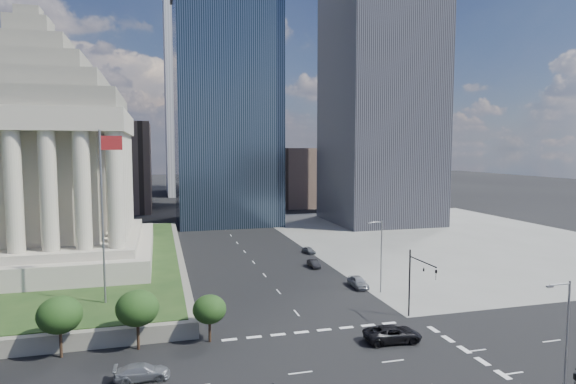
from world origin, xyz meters
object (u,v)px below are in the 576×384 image
object	(u,v)px
pickup_truck	(393,334)
suv_grey	(142,372)
traffic_signal_ne	(418,277)
parked_sedan_mid	(314,264)
flagpole	(104,207)
parked_sedan_near	(358,282)
war_memorial	(35,138)
street_lamp_south	(565,338)
parked_sedan_far	(309,250)
street_lamp_north	(380,252)

from	to	relation	value
pickup_truck	suv_grey	xyz separation A→B (m)	(-24.56, -1.77, -0.15)
traffic_signal_ne	parked_sedan_mid	xyz separation A→B (m)	(-3.50, 27.09, -4.63)
flagpole	pickup_truck	world-z (taller)	flagpole
pickup_truck	parked_sedan_near	bearing A→B (deg)	-8.48
war_memorial	flagpole	distance (m)	28.16
street_lamp_south	suv_grey	world-z (taller)	street_lamp_south
traffic_signal_ne	pickup_truck	distance (m)	8.33
pickup_truck	suv_grey	size ratio (longest dim) A/B	1.28
parked_sedan_near	parked_sedan_far	size ratio (longest dim) A/B	1.29
pickup_truck	suv_grey	world-z (taller)	pickup_truck
war_memorial	flagpole	world-z (taller)	war_memorial
street_lamp_north	parked_sedan_far	size ratio (longest dim) A/B	2.77
street_lamp_south	parked_sedan_far	size ratio (longest dim) A/B	2.77
war_memorial	traffic_signal_ne	bearing A→B (deg)	-36.42
pickup_truck	parked_sedan_mid	bearing A→B (deg)	1.14
war_memorial	traffic_signal_ne	size ratio (longest dim) A/B	4.88
suv_grey	parked_sedan_mid	size ratio (longest dim) A/B	1.25
pickup_truck	war_memorial	bearing A→B (deg)	51.17
traffic_signal_ne	parked_sedan_mid	world-z (taller)	traffic_signal_ne
street_lamp_south	parked_sedan_near	world-z (taller)	street_lamp_south
traffic_signal_ne	parked_sedan_near	distance (m)	15.11
suv_grey	parked_sedan_mid	bearing A→B (deg)	-37.65
street_lamp_north	war_memorial	bearing A→B (deg)	154.08
street_lamp_south	parked_sedan_mid	bearing A→B (deg)	95.29
street_lamp_north	parked_sedan_near	size ratio (longest dim) A/B	2.15
parked_sedan_mid	parked_sedan_far	world-z (taller)	parked_sedan_mid
flagpole	parked_sedan_near	distance (m)	35.77
street_lamp_south	suv_grey	xyz separation A→B (m)	(-30.78, 13.37, -4.98)
flagpole	parked_sedan_far	size ratio (longest dim) A/B	5.54
flagpole	street_lamp_south	bearing A→B (deg)	-40.47
pickup_truck	street_lamp_north	bearing A→B (deg)	-16.85
war_memorial	parked_sedan_mid	distance (m)	48.30
war_memorial	parked_sedan_far	bearing A→B (deg)	4.20
traffic_signal_ne	parked_sedan_mid	distance (m)	27.71
street_lamp_south	parked_sedan_far	xyz separation A→B (m)	(-1.83, 57.34, -5.05)
parked_sedan_near	parked_sedan_mid	size ratio (longest dim) A/B	1.24
war_memorial	pickup_truck	world-z (taller)	war_memorial
parked_sedan_near	suv_grey	bearing A→B (deg)	-143.36
flagpole	suv_grey	size ratio (longest dim) A/B	4.28
flagpole	traffic_signal_ne	size ratio (longest dim) A/B	2.50
street_lamp_south	parked_sedan_mid	distance (m)	47.26
street_lamp_north	parked_sedan_mid	distance (m)	17.13
flagpole	parked_sedan_mid	bearing A→B (deg)	28.57
traffic_signal_ne	suv_grey	distance (m)	30.95
flagpole	street_lamp_north	distance (m)	35.95
war_memorial	parked_sedan_mid	world-z (taller)	war_memorial
parked_sedan_near	street_lamp_south	bearing A→B (deg)	-85.89
war_memorial	suv_grey	distance (m)	48.52
pickup_truck	parked_sedan_far	xyz separation A→B (m)	(4.39, 42.20, -0.21)
traffic_signal_ne	parked_sedan_near	world-z (taller)	traffic_signal_ne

